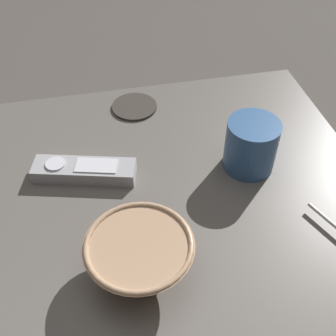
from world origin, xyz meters
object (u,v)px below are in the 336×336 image
(tv_remote_near, at_px, (84,170))
(drink_coaster, at_px, (134,107))
(cereal_bowl, at_px, (140,256))
(coffee_mug, at_px, (251,145))

(tv_remote_near, xyz_separation_m, drink_coaster, (0.17, -0.11, -0.01))
(cereal_bowl, xyz_separation_m, tv_remote_near, (0.20, 0.06, -0.02))
(drink_coaster, bearing_deg, cereal_bowl, 172.64)
(cereal_bowl, xyz_separation_m, drink_coaster, (0.38, -0.05, -0.04))
(coffee_mug, xyz_separation_m, drink_coaster, (0.21, 0.17, -0.04))
(cereal_bowl, relative_size, drink_coaster, 1.61)
(tv_remote_near, distance_m, drink_coaster, 0.21)
(cereal_bowl, distance_m, coffee_mug, 0.28)
(coffee_mug, height_order, drink_coaster, coffee_mug)
(cereal_bowl, bearing_deg, drink_coaster, -7.36)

